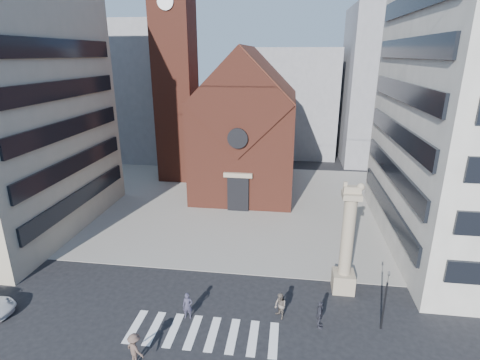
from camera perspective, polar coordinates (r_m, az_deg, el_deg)
name	(u,v)px	position (r m, az deg, el deg)	size (l,w,h in m)	color
ground	(205,303)	(28.49, -5.36, -18.16)	(120.00, 120.00, 0.00)	black
piazza	(241,204)	(44.86, 0.09, -3.61)	(46.00, 30.00, 0.05)	gray
zebra_crossing	(203,333)	(26.11, -5.69, -22.17)	(10.20, 3.20, 0.01)	white
church	(247,128)	(48.35, 1.08, 7.88)	(12.00, 16.65, 18.00)	#5F291D
campanile	(175,64)	(52.51, -9.86, 17.00)	(5.50, 5.50, 31.20)	#5F291D
bg_block_left	(141,91)	(67.47, -14.86, 12.94)	(16.00, 14.00, 22.00)	gray
bg_block_mid	(295,102)	(67.60, 8.32, 11.66)	(14.00, 12.00, 18.00)	gray
bg_block_right	(397,87)	(66.38, 22.75, 12.93)	(16.00, 14.00, 24.00)	gray
lion_column	(346,249)	(28.90, 15.90, -10.15)	(1.63, 1.60, 8.68)	gray
traffic_light	(385,299)	(26.55, 21.24, -16.54)	(0.13, 0.16, 4.30)	black
pedestrian_0	(188,306)	(26.81, -7.98, -18.46)	(0.68, 0.45, 1.87)	#323042
pedestrian_1	(280,306)	(26.72, 6.16, -18.54)	(0.90, 0.70, 1.86)	#60554C
pedestrian_2	(320,315)	(26.31, 12.04, -19.45)	(1.14, 0.48, 1.95)	#2B2B34
pedestrian_3	(135,349)	(24.30, -15.74, -23.52)	(1.28, 0.73, 1.98)	brown
scooter_0	(192,201)	(44.84, -7.28, -3.20)	(0.53, 1.53, 0.80)	black
scooter_1	(205,201)	(44.44, -5.29, -3.26)	(0.42, 1.48, 0.89)	black
scooter_2	(219,202)	(44.14, -3.27, -3.43)	(0.53, 1.53, 0.80)	black
scooter_3	(232,203)	(43.86, -1.22, -3.49)	(0.42, 1.48, 0.89)	black
scooter_4	(246,204)	(43.67, 0.85, -3.65)	(0.53, 1.53, 0.80)	black
scooter_5	(259,204)	(43.50, 2.94, -3.70)	(0.42, 1.48, 0.89)	black
scooter_6	(273,205)	(43.43, 5.04, -3.86)	(0.53, 1.53, 0.80)	black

